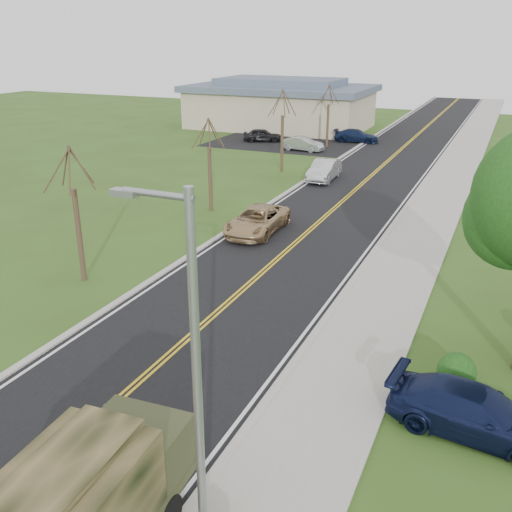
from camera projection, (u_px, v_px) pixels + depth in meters
The scene contains 17 objects.
ground at pixel (42, 468), 14.54m from camera, with size 160.00×160.00×0.00m, color #324918.
road at pixel (384, 165), 48.55m from camera, with size 8.00×120.00×0.01m, color black.
curb_right at pixel (434, 168), 46.95m from camera, with size 0.30×120.00×0.12m, color #9E998E.
sidewalk_right at pixel (456, 170), 46.28m from camera, with size 3.20×120.00×0.10m, color #9E998E.
curb_left at pixel (337, 160), 50.12m from camera, with size 0.30×120.00×0.10m, color #9E998E.
street_light at pixel (192, 372), 10.64m from camera, with size 1.65×0.22×8.00m.
bare_tree_a at pixel (78, 224), 24.77m from camera, with size 1.93×2.26×6.08m.
bare_tree_b at pixel (210, 172), 35.03m from camera, with size 1.83×2.14×5.73m.
bare_tree_c at pixel (282, 137), 45.12m from camera, with size 2.04×2.39×6.42m.
bare_tree_d at pixel (328, 121), 55.41m from camera, with size 1.88×2.20×5.91m.
commercial_building at pixel (280, 104), 67.27m from camera, with size 25.50×21.50×5.65m.
suv_champagne at pixel (257, 220), 31.61m from camera, with size 2.37×5.13×1.43m, color tan.
sedan_silver at pixel (324, 170), 43.15m from camera, with size 1.62×4.63×1.53m, color silver.
pickup_navy at pixel (474, 412), 15.59m from camera, with size 1.91×4.69×1.36m, color #0F1739.
lot_car_dark at pixel (262, 135), 58.80m from camera, with size 1.58×3.93×1.34m, color black.
lot_car_silver at pixel (303, 144), 54.15m from camera, with size 1.40×4.01×1.32m, color #A3A3A8.
lot_car_navy at pixel (356, 136), 58.47m from camera, with size 1.84×4.53×1.31m, color #101C3B.
Camera 1 is at (9.73, -8.34, 10.31)m, focal length 40.00 mm.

